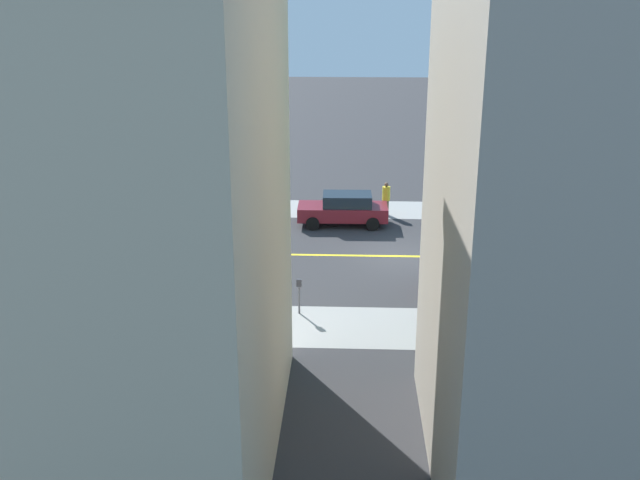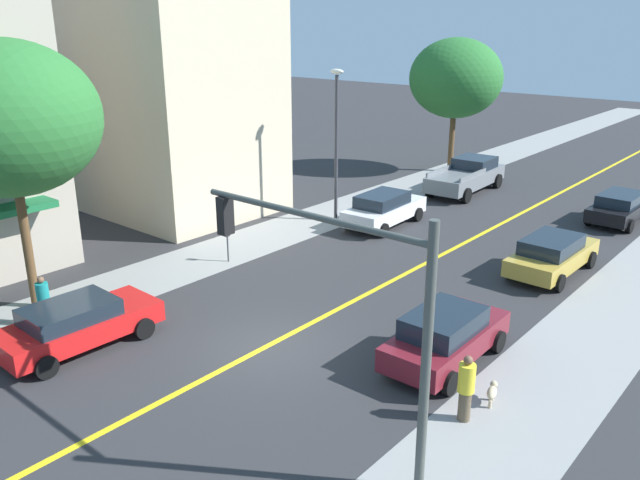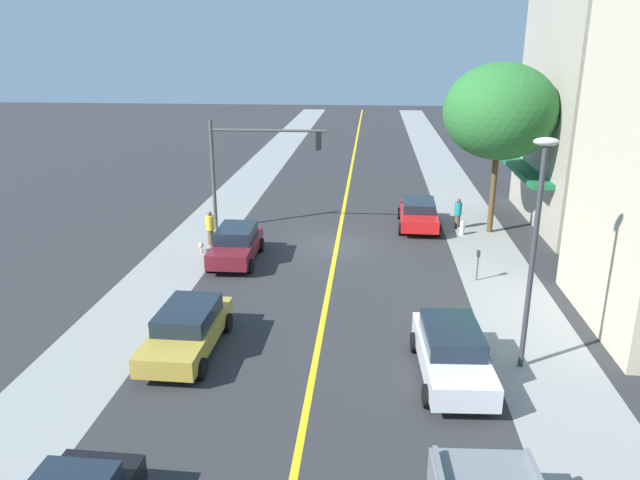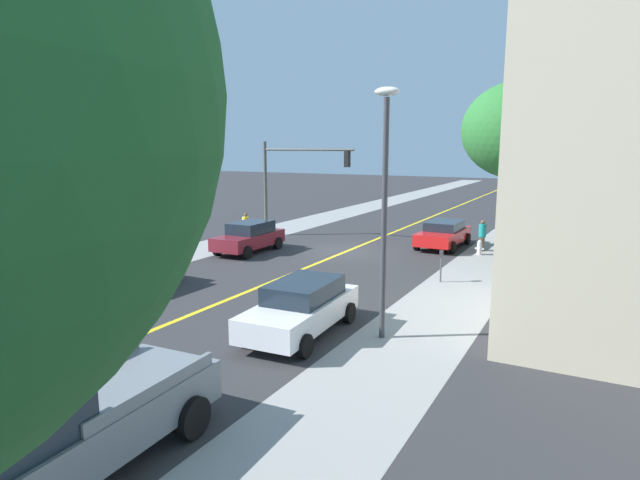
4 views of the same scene
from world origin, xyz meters
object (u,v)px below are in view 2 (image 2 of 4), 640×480
Objects in this scene: parking_meter at (228,241)px; red_sedan_left_curb at (77,323)px; black_sedan_right_curb at (621,206)px; grey_pickup_truck at (467,175)px; street_tree_right_corner at (456,78)px; pedestrian_yellow_shirt at (466,387)px; small_dog at (492,392)px; pedestrian_teal_shirt at (44,300)px; traffic_light_mast at (344,287)px; street_tree_left_near at (7,119)px; street_lamp at (336,130)px; white_sedan_left_curb at (384,209)px; gold_sedan_right_curb at (552,254)px; maroon_sedan_right_curb at (446,336)px; fire_hydrant at (77,302)px.

red_sedan_left_curb is (1.91, -7.51, -0.11)m from parking_meter.
parking_meter is 18.47m from black_sedan_right_curb.
grey_pickup_truck is at bearing 88.40° from black_sedan_right_curb.
street_tree_right_corner is at bearing 8.22° from red_sedan_left_curb.
pedestrian_yellow_shirt reaches higher than small_dog.
traffic_light_mast is at bearing -116.29° from pedestrian_teal_shirt.
street_tree_left_near is 8.92m from parking_meter.
small_dog is (12.59, -9.51, -3.94)m from street_lamp.
white_sedan_left_curb reaches higher than red_sedan_left_curb.
grey_pickup_truck is at bearing -37.40° from pedestrian_teal_shirt.
parking_meter reaches higher than small_dog.
white_sedan_left_curb is 15.37m from pedestrian_teal_shirt.
gold_sedan_right_curb is 10.69m from pedestrian_yellow_shirt.
street_tree_right_corner is at bearing -65.42° from traffic_light_mast.
maroon_sedan_right_curb is (11.77, -21.31, -4.87)m from street_tree_right_corner.
black_sedan_right_curb is at bearing -56.53° from pedestrian_teal_shirt.
black_sedan_right_curb is at bearing -49.66° from white_sedan_left_curb.
gold_sedan_right_curb is at bearing 34.29° from parking_meter.
gold_sedan_right_curb is at bearing -68.00° from pedestrian_teal_shirt.
street_tree_right_corner is 26.75m from small_dog.
street_lamp is 4.29× the size of pedestrian_teal_shirt.
red_sedan_left_curb is at bearing -83.26° from street_tree_right_corner.
grey_pickup_truck is at bearing 1.43° from red_sedan_left_curb.
gold_sedan_right_curb is at bearing -178.39° from black_sedan_right_curb.
street_tree_left_near is 16.13m from white_sedan_left_curb.
gold_sedan_right_curb is 0.99× the size of white_sedan_left_curb.
traffic_light_mast is 1.28× the size of black_sedan_right_curb.
pedestrian_yellow_shirt is at bearing 13.62° from street_tree_left_near.
fire_hydrant is 13.19m from small_dog.
maroon_sedan_right_curb is 19.30m from grey_pickup_truck.
street_tree_right_corner is 10.75× the size of fire_hydrant.
white_sedan_left_curb is 11.17m from black_sedan_right_curb.
pedestrian_yellow_shirt reaches higher than black_sedan_right_curb.
pedestrian_teal_shirt is at bearing 89.02° from red_sedan_left_curb.
street_lamp is at bearing 106.61° from white_sedan_left_curb.
grey_pickup_truck is 23.39m from pedestrian_teal_shirt.
street_tree_left_near is 23.70m from grey_pickup_truck.
pedestrian_yellow_shirt is 1.23m from small_dog.
street_tree_right_corner reaches higher than white_sedan_left_curb.
grey_pickup_truck is 9.11× the size of small_dog.
maroon_sedan_right_curb is 0.73× the size of grey_pickup_truck.
street_tree_right_corner is 27.45m from pedestrian_yellow_shirt.
red_sedan_left_curb is (-8.73, -1.22, -3.14)m from traffic_light_mast.
parking_meter is at bearing 148.12° from black_sedan_right_curb.
street_tree_left_near is at bearing 82.64° from red_sedan_left_curb.
white_sedan_left_curb is at bearing 85.06° from gold_sedan_right_curb.
traffic_light_mast is at bearing -65.42° from street_tree_right_corner.
small_dog is at bearing 16.86° from fire_hydrant.
white_sedan_left_curb reaches higher than parking_meter.
traffic_light_mast is 1.27× the size of white_sedan_left_curb.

